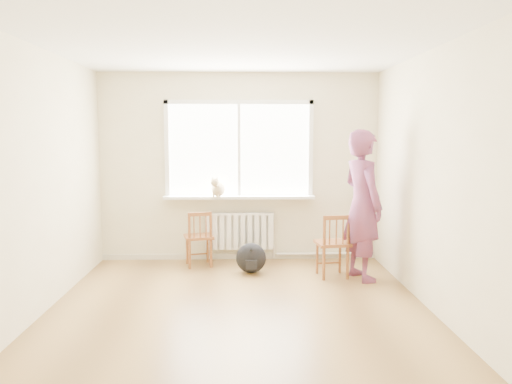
{
  "coord_description": "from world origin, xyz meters",
  "views": [
    {
      "loc": [
        0.04,
        -4.95,
        1.83
      ],
      "look_at": [
        0.21,
        1.2,
        1.11
      ],
      "focal_mm": 35.0,
      "sensor_mm": 36.0,
      "label": 1
    }
  ],
  "objects": [
    {
      "name": "chair_right",
      "position": [
        1.2,
        1.25,
        0.42
      ],
      "size": [
        0.45,
        0.43,
        0.82
      ],
      "rotation": [
        0.0,
        0.0,
        3.26
      ],
      "color": "brown",
      "rests_on": "floor"
    },
    {
      "name": "windowsill",
      "position": [
        0.0,
        2.14,
        0.93
      ],
      "size": [
        2.15,
        0.22,
        0.04
      ],
      "primitive_type": "cube",
      "color": "white",
      "rests_on": "back_wall"
    },
    {
      "name": "person",
      "position": [
        1.55,
        1.19,
        0.94
      ],
      "size": [
        0.65,
        0.8,
        1.89
      ],
      "primitive_type": "imported",
      "rotation": [
        0.0,
        0.0,
        1.89
      ],
      "color": "#B33B61",
      "rests_on": "floor"
    },
    {
      "name": "baseboard",
      "position": [
        0.0,
        2.23,
        0.04
      ],
      "size": [
        4.0,
        0.03,
        0.08
      ],
      "primitive_type": "cube",
      "color": "beige",
      "rests_on": "ground"
    },
    {
      "name": "heating_pipe",
      "position": [
        1.25,
        2.19,
        0.08
      ],
      "size": [
        1.4,
        0.04,
        0.04
      ],
      "primitive_type": "cylinder",
      "rotation": [
        0.0,
        1.57,
        0.0
      ],
      "color": "silver",
      "rests_on": "back_wall"
    },
    {
      "name": "floor",
      "position": [
        0.0,
        0.0,
        0.0
      ],
      "size": [
        4.5,
        4.5,
        0.0
      ],
      "primitive_type": "plane",
      "color": "olive",
      "rests_on": "ground"
    },
    {
      "name": "radiator",
      "position": [
        0.0,
        2.16,
        0.44
      ],
      "size": [
        1.0,
        0.12,
        0.55
      ],
      "color": "white",
      "rests_on": "back_wall"
    },
    {
      "name": "ceiling",
      "position": [
        0.0,
        0.0,
        2.7
      ],
      "size": [
        4.5,
        4.5,
        0.0
      ],
      "primitive_type": "plane",
      "rotation": [
        3.14,
        0.0,
        0.0
      ],
      "color": "white",
      "rests_on": "back_wall"
    },
    {
      "name": "chair_left",
      "position": [
        -0.56,
        1.84,
        0.39
      ],
      "size": [
        0.46,
        0.44,
        0.78
      ],
      "rotation": [
        0.0,
        0.0,
        3.37
      ],
      "color": "brown",
      "rests_on": "floor"
    },
    {
      "name": "back_wall",
      "position": [
        0.0,
        2.25,
        1.35
      ],
      "size": [
        4.0,
        0.01,
        2.7
      ],
      "primitive_type": "cube",
      "color": "beige",
      "rests_on": "ground"
    },
    {
      "name": "window",
      "position": [
        0.0,
        2.22,
        1.66
      ],
      "size": [
        2.12,
        0.05,
        1.42
      ],
      "color": "white",
      "rests_on": "back_wall"
    },
    {
      "name": "cat",
      "position": [
        -0.3,
        2.05,
        1.07
      ],
      "size": [
        0.27,
        0.43,
        0.29
      ],
      "rotation": [
        0.0,
        0.0,
        -0.3
      ],
      "color": "beige",
      "rests_on": "windowsill"
    },
    {
      "name": "backpack",
      "position": [
        0.16,
        1.49,
        0.2
      ],
      "size": [
        0.45,
        0.37,
        0.4
      ],
      "primitive_type": "ellipsoid",
      "rotation": [
        0.0,
        0.0,
        0.19
      ],
      "color": "black",
      "rests_on": "floor"
    }
  ]
}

